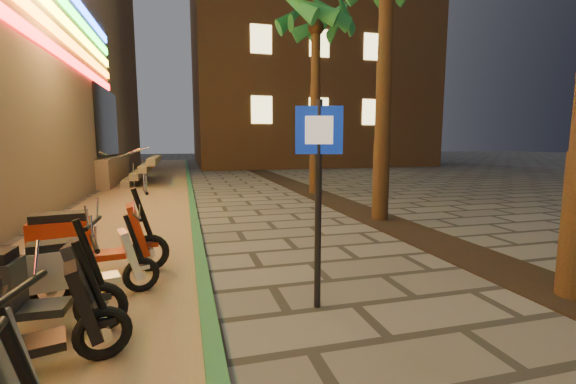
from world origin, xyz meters
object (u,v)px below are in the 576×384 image
object	(u,v)px
scooter_7	(9,291)
scooter_8	(79,267)
pedestrian_sign	(319,176)
scooter_9	(84,241)

from	to	relation	value
scooter_7	scooter_8	distance (m)	0.91
pedestrian_sign	scooter_7	xyz separation A→B (m)	(-3.16, 0.04, -1.05)
scooter_8	scooter_9	size ratio (longest dim) A/B	0.81
scooter_7	scooter_9	size ratio (longest dim) A/B	0.92
scooter_7	scooter_9	distance (m)	1.72
pedestrian_sign	scooter_8	distance (m)	3.07
pedestrian_sign	scooter_9	bearing A→B (deg)	166.34
scooter_7	scooter_9	xyz separation A→B (m)	(0.29, 1.69, 0.04)
scooter_7	scooter_8	size ratio (longest dim) A/B	1.15
pedestrian_sign	scooter_7	distance (m)	3.33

